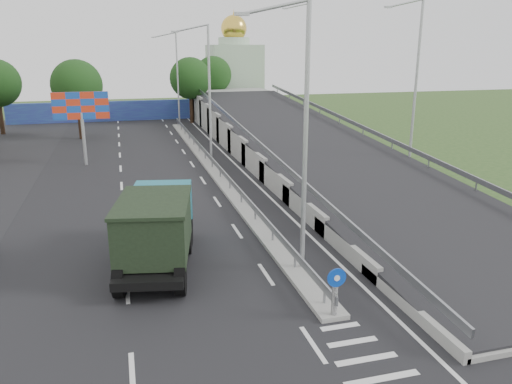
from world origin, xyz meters
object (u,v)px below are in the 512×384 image
object	(u,v)px
lamp_post_near	(301,127)
church	(234,72)
billboard	(81,110)
lamp_post_mid	(207,87)
sign_bollard	(335,292)
dump_truck	(157,226)
lamp_post_far	(176,74)

from	to	relation	value
lamp_post_near	church	distance (m)	54.90
church	billboard	world-z (taller)	church
church	billboard	distance (m)	37.23
lamp_post_mid	billboard	world-z (taller)	lamp_post_mid
sign_bollard	dump_truck	size ratio (longest dim) A/B	0.23
billboard	dump_truck	xyz separation A→B (m)	(3.84, -19.85, -2.50)
lamp_post_mid	billboard	xyz separation A→B (m)	(-9.11, 2.00, -1.62)
lamp_post_near	lamp_post_mid	size ratio (longest dim) A/B	1.00
billboard	dump_truck	size ratio (longest dim) A/B	0.76
sign_bollard	lamp_post_near	size ratio (longest dim) A/B	0.17
lamp_post_near	lamp_post_far	bearing A→B (deg)	90.00
sign_bollard	dump_truck	distance (m)	7.93
billboard	lamp_post_mid	bearing A→B (deg)	-12.38
lamp_post_far	dump_truck	size ratio (longest dim) A/B	1.39
lamp_post_mid	dump_truck	distance (m)	19.06
sign_bollard	church	xyz separation A→B (m)	(10.00, 57.83, 4.28)
lamp_post_far	billboard	size ratio (longest dim) A/B	1.83
church	dump_truck	xyz separation A→B (m)	(-15.16, -51.85, -3.62)
lamp_post_far	billboard	bearing A→B (deg)	-116.84
church	dump_truck	world-z (taller)	church
lamp_post_near	lamp_post_mid	world-z (taller)	same
lamp_post_near	church	size ratio (longest dim) A/B	0.73
sign_bollard	lamp_post_mid	bearing A→B (deg)	89.74
lamp_post_mid	church	xyz separation A→B (m)	(9.89, 34.00, -0.50)
lamp_post_mid	lamp_post_far	world-z (taller)	same
lamp_post_mid	church	bearing A→B (deg)	73.78
sign_bollard	lamp_post_far	world-z (taller)	lamp_post_far
lamp_post_far	church	distance (m)	17.15
lamp_post_far	billboard	world-z (taller)	lamp_post_far
lamp_post_mid	sign_bollard	bearing A→B (deg)	-90.26
sign_bollard	dump_truck	world-z (taller)	dump_truck
lamp_post_far	dump_truck	distance (m)	38.43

